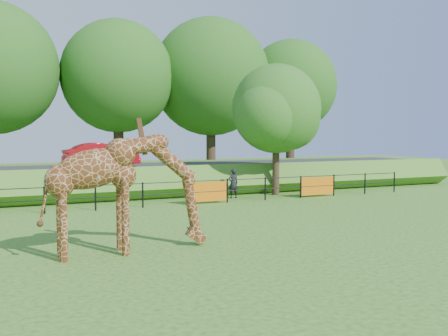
% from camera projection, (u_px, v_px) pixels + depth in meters
% --- Properties ---
extents(ground, '(90.00, 90.00, 0.00)m').
position_uv_depth(ground, '(216.00, 246.00, 14.20)').
color(ground, '#295C17').
rests_on(ground, ground).
extents(giraffe, '(4.51, 0.96, 3.21)m').
position_uv_depth(giraffe, '(127.00, 193.00, 13.29)').
color(giraffe, '#552A11').
rests_on(giraffe, ground).
extents(perimeter_fence, '(28.07, 0.10, 1.10)m').
position_uv_depth(perimeter_fence, '(143.00, 195.00, 21.45)').
color(perimeter_fence, black).
rests_on(perimeter_fence, ground).
extents(embankment, '(40.00, 9.00, 1.30)m').
position_uv_depth(embankment, '(109.00, 178.00, 28.27)').
color(embankment, '#295C17').
rests_on(embankment, ground).
extents(road, '(40.00, 5.00, 0.12)m').
position_uv_depth(road, '(114.00, 168.00, 26.85)').
color(road, '#2A2A2C').
rests_on(road, embankment).
extents(car_red, '(3.99, 1.71, 1.28)m').
position_uv_depth(car_red, '(102.00, 155.00, 26.21)').
color(car_red, red).
rests_on(car_red, road).
extents(visitor, '(0.55, 0.37, 1.46)m').
position_uv_depth(visitor, '(233.00, 183.00, 24.61)').
color(visitor, black).
rests_on(visitor, ground).
extents(tree_east, '(5.40, 4.71, 6.76)m').
position_uv_depth(tree_east, '(278.00, 112.00, 25.76)').
color(tree_east, '#2F2015').
rests_on(tree_east, ground).
extents(bg_tree_line, '(37.30, 8.80, 11.82)m').
position_uv_depth(bg_tree_line, '(116.00, 76.00, 34.50)').
color(bg_tree_line, '#2F2015').
rests_on(bg_tree_line, ground).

